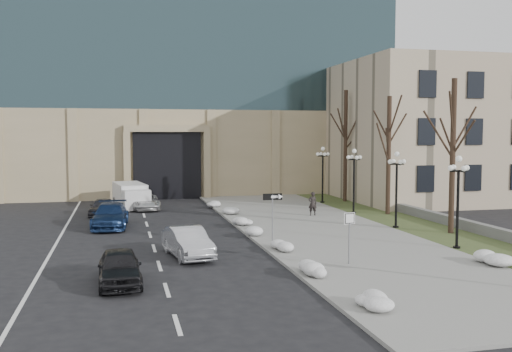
# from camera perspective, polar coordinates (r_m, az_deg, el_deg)

# --- Properties ---
(ground) EXTENTS (160.00, 160.00, 0.00)m
(ground) POSITION_cam_1_polar(r_m,az_deg,el_deg) (21.64, 9.33, -11.50)
(ground) COLOR black
(ground) RESTS_ON ground
(sidewalk) EXTENTS (9.00, 40.00, 0.12)m
(sidewalk) POSITION_cam_1_polar(r_m,az_deg,el_deg) (35.63, 5.77, -5.11)
(sidewalk) COLOR gray
(sidewalk) RESTS_ON ground
(curb) EXTENTS (0.30, 40.00, 0.14)m
(curb) POSITION_cam_1_polar(r_m,az_deg,el_deg) (34.43, -1.35, -5.41)
(curb) COLOR gray
(curb) RESTS_ON ground
(grass_strip) EXTENTS (4.00, 40.00, 0.10)m
(grass_strip) POSITION_cam_1_polar(r_m,az_deg,el_deg) (38.26, 15.03, -4.61)
(grass_strip) COLOR #384924
(grass_strip) RESTS_ON ground
(stone_wall) EXTENTS (0.50, 30.00, 0.70)m
(stone_wall) POSITION_cam_1_polar(r_m,az_deg,el_deg) (40.91, 16.17, -3.64)
(stone_wall) COLOR slate
(stone_wall) RESTS_ON ground
(office_tower) EXTENTS (40.00, 24.70, 36.00)m
(office_tower) POSITION_cam_1_polar(r_m,az_deg,el_deg) (64.31, -8.06, 15.57)
(office_tower) COLOR tan
(office_tower) RESTS_ON ground
(classical_building) EXTENTS (22.00, 18.12, 12.00)m
(classical_building) POSITION_cam_1_polar(r_m,az_deg,el_deg) (55.96, 19.13, 4.19)
(classical_building) COLOR tan
(classical_building) RESTS_ON ground
(car_a) EXTENTS (1.73, 4.07, 1.37)m
(car_a) POSITION_cam_1_polar(r_m,az_deg,el_deg) (22.99, -13.48, -8.86)
(car_a) COLOR black
(car_a) RESTS_ON ground
(car_b) EXTENTS (2.20, 4.53, 1.43)m
(car_b) POSITION_cam_1_polar(r_m,az_deg,el_deg) (27.37, -6.84, -6.59)
(car_b) COLOR #B4B6BC
(car_b) RESTS_ON ground
(car_c) EXTENTS (2.42, 5.29, 1.50)m
(car_c) POSITION_cam_1_polar(r_m,az_deg,el_deg) (36.76, -14.37, -3.85)
(car_c) COLOR navy
(car_c) RESTS_ON ground
(car_d) EXTENTS (2.10, 4.44, 1.23)m
(car_d) POSITION_cam_1_polar(r_m,az_deg,el_deg) (44.78, -10.96, -2.53)
(car_d) COLOR silver
(car_d) RESTS_ON ground
(car_e) EXTENTS (2.04, 3.86, 1.25)m
(car_e) POSITION_cam_1_polar(r_m,az_deg,el_deg) (42.18, -15.14, -3.00)
(car_e) COLOR #313036
(car_e) RESTS_ON ground
(pedestrian) EXTENTS (0.64, 0.45, 1.67)m
(pedestrian) POSITION_cam_1_polar(r_m,az_deg,el_deg) (40.17, 5.68, -2.76)
(pedestrian) COLOR black
(pedestrian) RESTS_ON sidewalk
(box_truck) EXTENTS (2.92, 6.15, 1.88)m
(box_truck) POSITION_cam_1_polar(r_m,az_deg,el_deg) (46.33, -12.39, -1.96)
(box_truck) COLOR silver
(box_truck) RESTS_ON ground
(one_way_sign) EXTENTS (1.04, 0.28, 2.80)m
(one_way_sign) POSITION_cam_1_polar(r_m,az_deg,el_deg) (29.20, 2.00, -2.71)
(one_way_sign) COLOR slate
(one_way_sign) RESTS_ON ground
(keep_sign) EXTENTS (0.52, 0.10, 2.40)m
(keep_sign) POSITION_cam_1_polar(r_m,az_deg,el_deg) (25.43, 9.32, -5.05)
(keep_sign) COLOR slate
(keep_sign) RESTS_ON ground
(snow_clump_a) EXTENTS (1.10, 1.60, 0.36)m
(snow_clump_a) POSITION_cam_1_polar(r_m,az_deg,el_deg) (19.41, 11.20, -12.46)
(snow_clump_a) COLOR white
(snow_clump_a) RESTS_ON sidewalk
(snow_clump_b) EXTENTS (1.10, 1.60, 0.36)m
(snow_clump_b) POSITION_cam_1_polar(r_m,az_deg,el_deg) (23.54, 5.86, -9.41)
(snow_clump_b) COLOR white
(snow_clump_b) RESTS_ON sidewalk
(snow_clump_c) EXTENTS (1.10, 1.60, 0.36)m
(snow_clump_c) POSITION_cam_1_polar(r_m,az_deg,el_deg) (28.39, 2.74, -7.03)
(snow_clump_c) COLOR white
(snow_clump_c) RESTS_ON sidewalk
(snow_clump_d) EXTENTS (1.10, 1.60, 0.36)m
(snow_clump_d) POSITION_cam_1_polar(r_m,az_deg,el_deg) (32.41, 0.15, -5.60)
(snow_clump_d) COLOR white
(snow_clump_d) RESTS_ON sidewalk
(snow_clump_e) EXTENTS (1.10, 1.60, 0.36)m
(snow_clump_e) POSITION_cam_1_polar(r_m,az_deg,el_deg) (35.94, -1.21, -4.63)
(snow_clump_e) COLOR white
(snow_clump_e) RESTS_ON sidewalk
(snow_clump_f) EXTENTS (1.10, 1.60, 0.36)m
(snow_clump_f) POSITION_cam_1_polar(r_m,az_deg,el_deg) (40.99, -2.74, -3.53)
(snow_clump_f) COLOR white
(snow_clump_f) RESTS_ON sidewalk
(snow_clump_g) EXTENTS (1.10, 1.60, 0.36)m
(snow_clump_g) POSITION_cam_1_polar(r_m,az_deg,el_deg) (44.84, -3.91, -2.86)
(snow_clump_g) COLOR white
(snow_clump_g) RESTS_ON sidewalk
(snow_clump_h) EXTENTS (1.10, 1.60, 0.36)m
(snow_clump_h) POSITION_cam_1_polar(r_m,az_deg,el_deg) (27.45, 22.61, -7.75)
(snow_clump_h) COLOR white
(snow_clump_h) RESTS_ON sidewalk
(lamppost_a) EXTENTS (1.18, 1.18, 4.76)m
(lamppost_a) POSITION_cam_1_polar(r_m,az_deg,el_deg) (30.20, 19.56, -1.27)
(lamppost_a) COLOR black
(lamppost_a) RESTS_ON ground
(lamppost_b) EXTENTS (1.18, 1.18, 4.76)m
(lamppost_b) POSITION_cam_1_polar(r_m,az_deg,el_deg) (35.80, 13.88, -0.32)
(lamppost_b) COLOR black
(lamppost_b) RESTS_ON ground
(lamppost_c) EXTENTS (1.18, 1.18, 4.76)m
(lamppost_c) POSITION_cam_1_polar(r_m,az_deg,el_deg) (41.66, 9.77, 0.38)
(lamppost_c) COLOR black
(lamppost_c) RESTS_ON ground
(lamppost_d) EXTENTS (1.18, 1.18, 4.76)m
(lamppost_d) POSITION_cam_1_polar(r_m,az_deg,el_deg) (47.69, 6.69, 0.90)
(lamppost_d) COLOR black
(lamppost_d) RESTS_ON ground
(tree_near) EXTENTS (3.20, 3.20, 9.00)m
(tree_near) POSITION_cam_1_polar(r_m,az_deg,el_deg) (34.62, 19.12, 3.99)
(tree_near) COLOR black
(tree_near) RESTS_ON ground
(tree_mid) EXTENTS (3.20, 3.20, 8.50)m
(tree_mid) POSITION_cam_1_polar(r_m,az_deg,el_deg) (41.59, 13.15, 3.67)
(tree_mid) COLOR black
(tree_mid) RESTS_ON ground
(tree_far) EXTENTS (3.20, 3.20, 9.50)m
(tree_far) POSITION_cam_1_polar(r_m,az_deg,el_deg) (48.87, 8.95, 4.57)
(tree_far) COLOR black
(tree_far) RESTS_ON ground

